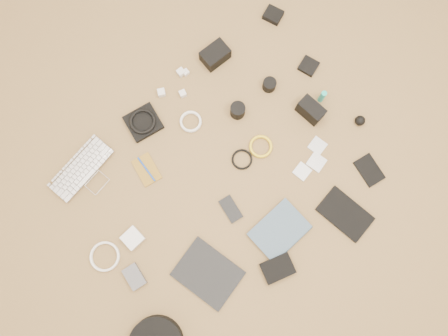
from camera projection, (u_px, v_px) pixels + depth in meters
room_shell at (219, 65)px, 0.76m from camera, size 4.04×4.04×2.58m
laptop at (89, 175)px, 1.98m from camera, size 0.35×0.28×0.02m
headphone_pouch at (143, 123)px, 2.02m from camera, size 0.16×0.15×0.03m
headphones at (143, 121)px, 2.00m from camera, size 0.16×0.16×0.02m
charger_a at (162, 93)px, 2.04m from camera, size 0.04×0.04×0.03m
charger_b at (186, 72)px, 2.06m from camera, size 0.03×0.03×0.02m
charger_c at (181, 72)px, 2.06m from camera, size 0.03×0.03×0.03m
charger_d at (183, 94)px, 2.04m from camera, size 0.04×0.04×0.03m
dslr_camera at (215, 55)px, 2.05m from camera, size 0.13×0.09×0.07m
lens_pouch at (273, 15)px, 2.11m from camera, size 0.10×0.11×0.03m
notebook_olive at (147, 170)px, 1.99m from camera, size 0.10×0.15×0.01m
pen_blue at (146, 169)px, 1.98m from camera, size 0.01×0.13×0.01m
cable_white_a at (191, 122)px, 2.03m from camera, size 0.13×0.13×0.01m
lens_a at (238, 110)px, 2.00m from camera, size 0.09×0.09×0.07m
lens_b at (269, 85)px, 2.04m from camera, size 0.07×0.07×0.06m
card_reader at (309, 66)px, 2.07m from camera, size 0.10×0.10×0.02m
power_brick at (133, 238)px, 1.92m from camera, size 0.09×0.09×0.03m
cable_white_b at (105, 256)px, 1.92m from camera, size 0.16×0.16×0.01m
cable_black at (242, 160)px, 2.00m from camera, size 0.12×0.12×0.01m
cable_yellow at (261, 147)px, 2.01m from camera, size 0.13×0.13×0.01m
flash at (311, 110)px, 2.00m from camera, size 0.09×0.13×0.09m
lens_cleaner at (322, 97)px, 2.01m from camera, size 0.03×0.03×0.09m
battery_charger at (134, 277)px, 1.89m from camera, size 0.07×0.11×0.03m
tablet at (208, 273)px, 1.90m from camera, size 0.27×0.31×0.01m
phone at (231, 209)px, 1.96m from camera, size 0.07×0.12×0.01m
filter_case_left at (302, 171)px, 1.99m from camera, size 0.08×0.08×0.01m
filter_case_mid at (316, 162)px, 1.99m from camera, size 0.09×0.09×0.01m
filter_case_right at (317, 146)px, 2.01m from camera, size 0.08×0.08×0.01m
air_blower at (360, 121)px, 2.01m from camera, size 0.06×0.06×0.05m
drive_case at (278, 268)px, 1.90m from camera, size 0.15×0.12×0.03m
paperback at (293, 246)px, 1.92m from camera, size 0.25×0.20×0.02m
notebook_black_a at (345, 214)px, 1.95m from camera, size 0.19×0.25×0.02m
notebook_black_b at (369, 170)px, 1.99m from camera, size 0.10×0.14×0.01m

